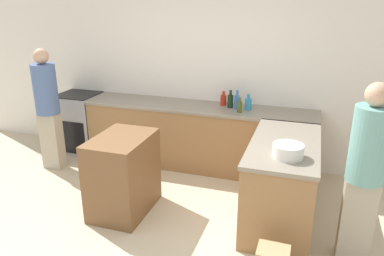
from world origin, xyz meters
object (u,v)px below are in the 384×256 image
at_px(water_bottle_blue, 237,102).
at_px(olive_oil_bottle, 240,106).
at_px(island_table, 123,175).
at_px(mixing_bowl, 288,151).
at_px(wine_bottle_dark, 230,101).
at_px(person_by_range, 47,105).
at_px(person_at_peninsula, 365,169).
at_px(range_oven, 80,122).
at_px(hot_sauce_bottle, 223,100).
at_px(dish_soap_bottle, 248,104).

distance_m(water_bottle_blue, olive_oil_bottle, 0.16).
distance_m(island_table, mixing_bowl, 1.80).
relative_size(mixing_bowl, olive_oil_bottle, 1.45).
distance_m(wine_bottle_dark, person_by_range, 2.45).
relative_size(water_bottle_blue, person_at_peninsula, 0.15).
bearing_deg(island_table, person_at_peninsula, -1.97).
xyz_separation_m(water_bottle_blue, person_at_peninsula, (1.42, -1.49, -0.08)).
height_order(person_by_range, person_at_peninsula, person_by_range).
bearing_deg(range_oven, island_table, -43.11).
height_order(mixing_bowl, olive_oil_bottle, olive_oil_bottle).
xyz_separation_m(water_bottle_blue, hot_sauce_bottle, (-0.21, 0.11, -0.02)).
height_order(dish_soap_bottle, olive_oil_bottle, dish_soap_bottle).
distance_m(mixing_bowl, person_at_peninsula, 0.66).
height_order(island_table, person_by_range, person_by_range).
height_order(dish_soap_bottle, person_by_range, person_by_range).
height_order(hot_sauce_bottle, person_at_peninsula, person_at_peninsula).
bearing_deg(olive_oil_bottle, person_by_range, -167.25).
bearing_deg(mixing_bowl, olive_oil_bottle, 119.18).
bearing_deg(range_oven, person_by_range, -89.73).
xyz_separation_m(mixing_bowl, wine_bottle_dark, (-0.86, 1.44, 0.03)).
bearing_deg(island_table, hot_sauce_bottle, 63.71).
bearing_deg(hot_sauce_bottle, olive_oil_bottle, -43.31).
height_order(range_oven, island_table, range_oven).
relative_size(range_oven, person_by_range, 0.54).
distance_m(range_oven, person_at_peninsula, 4.15).
xyz_separation_m(island_table, water_bottle_blue, (0.96, 1.41, 0.55)).
height_order(island_table, dish_soap_bottle, dish_soap_bottle).
bearing_deg(hot_sauce_bottle, range_oven, -176.48).
distance_m(hot_sauce_bottle, person_at_peninsula, 2.29).
bearing_deg(hot_sauce_bottle, person_by_range, -159.65).
distance_m(range_oven, island_table, 2.02).
height_order(mixing_bowl, person_at_peninsula, person_at_peninsula).
bearing_deg(water_bottle_blue, mixing_bowl, -61.32).
distance_m(dish_soap_bottle, wine_bottle_dark, 0.24).
height_order(hot_sauce_bottle, olive_oil_bottle, olive_oil_bottle).
bearing_deg(mixing_bowl, range_oven, 156.65).
bearing_deg(water_bottle_blue, hot_sauce_bottle, 152.03).
distance_m(hot_sauce_bottle, person_by_range, 2.37).
bearing_deg(person_at_peninsula, person_by_range, 168.63).
xyz_separation_m(mixing_bowl, hot_sauce_bottle, (-0.98, 1.52, 0.01)).
bearing_deg(dish_soap_bottle, olive_oil_bottle, -117.88).
bearing_deg(olive_oil_bottle, island_table, -129.17).
bearing_deg(dish_soap_bottle, person_by_range, -164.37).
bearing_deg(mixing_bowl, wine_bottle_dark, 121.04).
xyz_separation_m(range_oven, hot_sauce_bottle, (2.22, 0.14, 0.52)).
bearing_deg(person_by_range, water_bottle_blue, 16.37).
xyz_separation_m(mixing_bowl, person_by_range, (-3.20, 0.70, -0.04)).
bearing_deg(person_by_range, range_oven, 90.27).
distance_m(mixing_bowl, dish_soap_bottle, 1.55).
relative_size(dish_soap_bottle, person_at_peninsula, 0.12).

